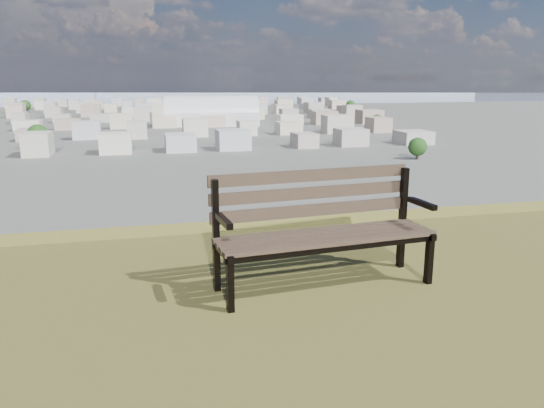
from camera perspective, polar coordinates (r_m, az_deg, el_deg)
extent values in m
cube|color=#443627|center=(4.47, 6.88, -4.16)|extent=(1.93, 0.27, 0.04)
cube|color=#443627|center=(4.58, 6.18, -3.71)|extent=(1.93, 0.27, 0.04)
cube|color=#443627|center=(4.70, 5.52, -3.28)|extent=(1.93, 0.27, 0.04)
cube|color=#443627|center=(4.81, 4.88, -2.86)|extent=(1.93, 0.27, 0.04)
cube|color=#443627|center=(4.84, 4.51, -0.65)|extent=(1.93, 0.22, 0.11)
cube|color=#443627|center=(4.83, 4.42, 1.22)|extent=(1.93, 0.22, 0.11)
cube|color=#443627|center=(4.82, 4.33, 3.09)|extent=(1.93, 0.22, 0.11)
cube|color=black|center=(4.23, -4.53, -8.54)|extent=(0.06, 0.07, 0.47)
cube|color=black|center=(4.57, -6.05, -3.48)|extent=(0.06, 0.07, 0.99)
cube|color=black|center=(4.36, -5.29, -5.05)|extent=(0.10, 0.54, 0.05)
cube|color=black|center=(4.23, -5.19, -1.82)|extent=(0.09, 0.39, 0.05)
cube|color=black|center=(4.99, 16.55, -5.63)|extent=(0.06, 0.07, 0.47)
cube|color=black|center=(5.28, 13.86, -1.50)|extent=(0.06, 0.07, 0.99)
cube|color=black|center=(5.09, 15.31, -2.75)|extent=(0.10, 0.54, 0.05)
cube|color=black|center=(4.99, 15.84, 0.06)|extent=(0.09, 0.39, 0.05)
cube|color=black|center=(4.48, 6.92, -4.79)|extent=(1.93, 0.22, 0.04)
cube|color=black|center=(4.83, 4.82, -3.38)|extent=(1.93, 0.22, 0.04)
cone|color=brown|center=(6.13, 11.31, -3.20)|extent=(0.08, 0.08, 0.18)
cube|color=silver|center=(313.33, -6.42, 8.93)|extent=(55.77, 30.20, 5.89)
cylinder|color=silver|center=(313.12, -6.44, 9.47)|extent=(55.77, 30.20, 22.37)
cube|color=#B9AC9E|center=(206.60, -23.67, 5.79)|extent=(11.00, 11.00, 7.00)
cube|color=beige|center=(203.80, -16.99, 6.24)|extent=(11.00, 11.00, 7.00)
cube|color=#BCBCC1|center=(203.82, -10.21, 6.61)|extent=(11.00, 11.00, 7.00)
cube|color=beige|center=(206.64, -3.51, 6.88)|extent=(11.00, 11.00, 7.00)
cube|color=tan|center=(212.16, 2.93, 7.06)|extent=(11.00, 11.00, 7.00)
cube|color=beige|center=(220.16, 8.97, 7.14)|extent=(11.00, 11.00, 7.00)
cube|color=#B7AEA6|center=(230.40, 14.54, 7.15)|extent=(11.00, 11.00, 7.00)
cube|color=#BCBCC1|center=(257.68, -24.48, 7.00)|extent=(11.00, 11.00, 7.00)
cube|color=beige|center=(254.32, -19.13, 7.39)|extent=(11.00, 11.00, 7.00)
cube|color=tan|center=(253.19, -13.68, 7.73)|extent=(11.00, 11.00, 7.00)
cube|color=beige|center=(254.34, -8.22, 7.99)|extent=(11.00, 11.00, 7.00)
cube|color=#B7AEA6|center=(257.73, -2.85, 8.18)|extent=(11.00, 11.00, 7.00)
cube|color=beige|center=(263.27, 2.34, 8.29)|extent=(11.00, 11.00, 7.00)
cube|color=#B9AC9E|center=(270.83, 7.28, 8.34)|extent=(11.00, 11.00, 7.00)
cube|color=beige|center=(280.24, 11.92, 8.33)|extent=(11.00, 11.00, 7.00)
cube|color=beige|center=(308.87, -25.03, 7.82)|extent=(11.00, 11.00, 7.00)
cube|color=#B7AEA6|center=(305.13, -20.57, 8.16)|extent=(11.00, 11.00, 7.00)
cube|color=beige|center=(303.25, -16.02, 8.46)|extent=(11.00, 11.00, 7.00)
cube|color=#B9AC9E|center=(303.26, -11.44, 8.71)|extent=(11.00, 11.00, 7.00)
cube|color=beige|center=(305.16, -6.89, 8.91)|extent=(11.00, 11.00, 7.00)
cube|color=#BCBCC1|center=(308.92, -2.41, 9.04)|extent=(11.00, 11.00, 7.00)
cube|color=beige|center=(314.48, 1.94, 9.12)|extent=(11.00, 11.00, 7.00)
cube|color=tan|center=(321.73, 6.11, 9.15)|extent=(11.00, 11.00, 7.00)
cube|color=beige|center=(330.57, 10.08, 9.14)|extent=(11.00, 11.00, 7.00)
cube|color=beige|center=(360.13, -25.41, 8.40)|extent=(11.00, 11.00, 7.00)
cube|color=#BCBCC1|center=(356.12, -21.60, 8.71)|extent=(11.00, 11.00, 7.00)
cube|color=beige|center=(353.69, -17.71, 8.98)|extent=(11.00, 11.00, 7.00)
cube|color=tan|center=(352.89, -13.77, 9.22)|extent=(11.00, 11.00, 7.00)
cube|color=beige|center=(353.71, -9.84, 9.41)|extent=(11.00, 11.00, 7.00)
cube|color=#B7AEA6|center=(356.15, -5.93, 9.56)|extent=(11.00, 11.00, 7.00)
cube|color=beige|center=(360.18, -2.09, 9.66)|extent=(11.00, 11.00, 7.00)
cube|color=#B9AC9E|center=(365.75, 1.65, 9.72)|extent=(11.00, 11.00, 7.00)
cube|color=beige|center=(372.77, 5.26, 9.74)|extent=(11.00, 11.00, 7.00)
cube|color=#BCBCC1|center=(381.19, 8.73, 9.73)|extent=(11.00, 11.00, 7.00)
cube|color=#B7AEA6|center=(411.43, -25.71, 8.83)|extent=(11.00, 11.00, 7.00)
cube|color=beige|center=(407.22, -22.37, 9.11)|extent=(11.00, 11.00, 7.00)
cube|color=#B9AC9E|center=(404.39, -18.97, 9.37)|extent=(11.00, 11.00, 7.00)
cube|color=beige|center=(402.97, -15.53, 9.59)|extent=(11.00, 11.00, 7.00)
cube|color=#BCBCC1|center=(402.98, -12.07, 9.78)|extent=(11.00, 11.00, 7.00)
cube|color=beige|center=(404.41, -8.63, 9.93)|extent=(11.00, 11.00, 7.00)
cube|color=tan|center=(407.26, -5.21, 10.05)|extent=(11.00, 11.00, 7.00)
cube|color=beige|center=(411.48, -1.85, 10.13)|extent=(11.00, 11.00, 7.00)
cube|color=#B7AEA6|center=(417.05, 1.43, 10.17)|extent=(11.00, 11.00, 7.00)
cube|color=beige|center=(423.91, 4.61, 10.19)|extent=(11.00, 11.00, 7.00)
cube|color=#B9AC9E|center=(431.99, 7.69, 10.17)|extent=(11.00, 11.00, 7.00)
cube|color=tan|center=(462.76, -25.94, 9.17)|extent=(11.00, 11.00, 7.00)
cube|color=beige|center=(458.39, -22.97, 9.43)|extent=(11.00, 11.00, 7.00)
cube|color=#B7AEA6|center=(455.24, -19.96, 9.66)|extent=(11.00, 11.00, 7.00)
cube|color=beige|center=(453.35, -16.90, 9.87)|extent=(11.00, 11.00, 7.00)
cube|color=#B9AC9E|center=(452.72, -13.83, 10.05)|extent=(11.00, 11.00, 7.00)
cube|color=beige|center=(453.36, -10.75, 10.21)|extent=(11.00, 11.00, 7.00)
cube|color=#BCBCC1|center=(455.27, -7.68, 10.33)|extent=(11.00, 11.00, 7.00)
cube|color=beige|center=(458.43, -4.65, 10.43)|extent=(11.00, 11.00, 7.00)
cube|color=tan|center=(462.81, -1.67, 10.49)|extent=(11.00, 11.00, 7.00)
cube|color=beige|center=(468.38, 1.26, 10.53)|extent=(11.00, 11.00, 7.00)
cube|color=#B7AEA6|center=(475.11, 4.10, 10.54)|extent=(11.00, 11.00, 7.00)
cube|color=beige|center=(482.93, 6.86, 10.52)|extent=(11.00, 11.00, 7.00)
cube|color=beige|center=(514.10, -26.12, 9.45)|extent=(11.00, 11.00, 7.00)
cube|color=tan|center=(509.61, -23.45, 9.68)|extent=(11.00, 11.00, 7.00)
cube|color=beige|center=(506.21, -20.74, 9.90)|extent=(11.00, 11.00, 7.00)
cube|color=#B7AEA6|center=(503.94, -18.00, 10.09)|extent=(11.00, 11.00, 7.00)
cube|color=beige|center=(502.80, -15.23, 10.27)|extent=(11.00, 11.00, 7.00)
cube|color=#B9AC9E|center=(502.80, -12.45, 10.42)|extent=(11.00, 11.00, 7.00)
cube|color=beige|center=(503.95, -9.68, 10.55)|extent=(11.00, 11.00, 7.00)
cube|color=#BCBCC1|center=(506.24, -6.93, 10.65)|extent=(11.00, 11.00, 7.00)
cube|color=beige|center=(509.65, -4.20, 10.73)|extent=(11.00, 11.00, 7.00)
cube|color=tan|center=(514.16, -1.52, 10.78)|extent=(11.00, 11.00, 7.00)
cube|color=beige|center=(519.73, 1.12, 10.81)|extent=(11.00, 11.00, 7.00)
cube|color=#B7AEA6|center=(526.35, 3.69, 10.82)|extent=(11.00, 11.00, 7.00)
cube|color=beige|center=(533.96, 6.20, 10.80)|extent=(11.00, 11.00, 7.00)
cube|color=beige|center=(565.46, -26.27, 9.67)|extent=(11.00, 11.00, 7.00)
cube|color=tan|center=(560.86, -23.85, 9.88)|extent=(11.00, 11.00, 7.00)
cube|color=beige|center=(557.26, -21.39, 10.09)|extent=(11.00, 11.00, 7.00)
cube|color=#B7AEA6|center=(554.68, -18.90, 10.27)|extent=(11.00, 11.00, 7.00)
cube|color=beige|center=(553.12, -16.38, 10.44)|extent=(11.00, 11.00, 7.00)
cube|color=#B9AC9E|center=(552.61, -13.86, 10.59)|extent=(11.00, 11.00, 7.00)
cube|color=beige|center=(553.14, -11.33, 10.71)|extent=(11.00, 11.00, 7.00)
cube|color=#BCBCC1|center=(554.70, -8.81, 10.82)|extent=(11.00, 11.00, 7.00)
cube|color=beige|center=(557.30, -6.31, 10.91)|extent=(11.00, 11.00, 7.00)
cube|color=tan|center=(560.91, -3.83, 10.97)|extent=(11.00, 11.00, 7.00)
cube|color=beige|center=(565.52, -1.39, 11.02)|extent=(11.00, 11.00, 7.00)
cube|color=#B7AEA6|center=(571.10, 1.00, 11.04)|extent=(11.00, 11.00, 7.00)
cube|color=beige|center=(577.62, 3.35, 11.05)|extent=(11.00, 11.00, 7.00)
cube|color=#B9AC9E|center=(585.06, 5.64, 11.04)|extent=(11.00, 11.00, 7.00)
cylinder|color=#312218|center=(187.27, 15.34, 5.00)|extent=(0.80, 0.80, 2.10)
sphere|color=#163612|center=(186.86, 15.40, 5.96)|extent=(6.30, 6.30, 6.30)
cylinder|color=#312218|center=(227.10, -23.79, 5.82)|extent=(0.80, 0.80, 2.70)
sphere|color=#163612|center=(226.68, -23.89, 6.83)|extent=(8.10, 8.10, 8.10)
cylinder|color=#312218|center=(311.75, 11.20, 8.38)|extent=(0.80, 0.80, 1.95)
sphere|color=#163612|center=(311.53, 11.23, 8.91)|extent=(5.85, 5.85, 5.85)
cylinder|color=#312218|center=(407.40, -5.20, 9.71)|extent=(0.80, 0.80, 2.25)
sphere|color=#163612|center=(407.20, -5.21, 10.19)|extent=(6.75, 6.75, 6.75)
cylinder|color=#312218|center=(471.46, -24.94, 9.07)|extent=(0.80, 0.80, 2.85)
sphere|color=#163612|center=(471.25, -24.99, 9.59)|extent=(8.55, 8.55, 8.55)
cylinder|color=#312218|center=(305.86, -6.12, 8.48)|extent=(0.80, 0.80, 2.10)
sphere|color=#163612|center=(305.61, -6.14, 9.06)|extent=(6.30, 6.30, 6.30)
cylinder|color=#312218|center=(455.83, 8.42, 10.03)|extent=(0.80, 0.80, 2.55)
sphere|color=#163612|center=(455.63, 8.44, 10.51)|extent=(7.65, 7.65, 7.65)
cube|color=#7F89A2|center=(902.52, -13.90, 11.30)|extent=(2400.00, 700.00, 0.12)
cube|color=#A2AFC9|center=(1400.20, -7.69, 13.09)|extent=(700.00, 220.00, 45.00)
cube|color=#A2AFC9|center=(1572.78, 11.07, 13.26)|extent=(500.00, 220.00, 60.00)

